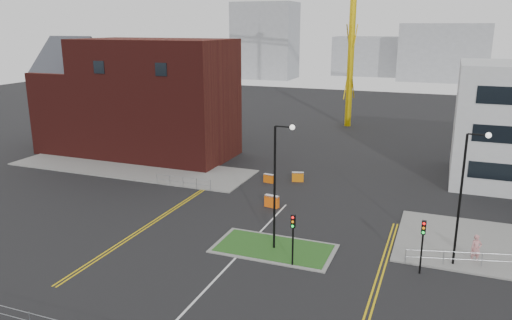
% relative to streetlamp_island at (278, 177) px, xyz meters
% --- Properties ---
extents(ground, '(200.00, 200.00, 0.00)m').
position_rel_streetlamp_island_xyz_m(ground, '(-2.22, -8.00, -5.41)').
color(ground, black).
rests_on(ground, ground).
extents(pavement_left, '(28.00, 8.00, 0.12)m').
position_rel_streetlamp_island_xyz_m(pavement_left, '(-22.22, 14.00, -5.35)').
color(pavement_left, slate).
rests_on(pavement_left, ground).
extents(island_kerb, '(8.60, 4.60, 0.08)m').
position_rel_streetlamp_island_xyz_m(island_kerb, '(-0.22, 0.00, -5.37)').
color(island_kerb, slate).
rests_on(island_kerb, ground).
extents(grass_island, '(8.00, 4.00, 0.12)m').
position_rel_streetlamp_island_xyz_m(grass_island, '(-0.22, 0.00, -5.35)').
color(grass_island, '#21501A').
rests_on(grass_island, ground).
extents(brick_building, '(24.20, 10.07, 14.24)m').
position_rel_streetlamp_island_xyz_m(brick_building, '(-25.19, 20.00, 1.44)').
color(brick_building, '#451411').
rests_on(brick_building, ground).
extents(streetlamp_island, '(1.46, 0.36, 9.18)m').
position_rel_streetlamp_island_xyz_m(streetlamp_island, '(0.00, 0.00, 0.00)').
color(streetlamp_island, black).
rests_on(streetlamp_island, ground).
extents(streetlamp_right_near, '(1.46, 0.36, 9.18)m').
position_rel_streetlamp_island_xyz_m(streetlamp_right_near, '(12.00, 2.00, 0.00)').
color(streetlamp_right_near, black).
rests_on(streetlamp_right_near, ground).
extents(traffic_light_island, '(0.28, 0.33, 3.65)m').
position_rel_streetlamp_island_xyz_m(traffic_light_island, '(1.78, -2.02, -2.85)').
color(traffic_light_island, black).
rests_on(traffic_light_island, ground).
extents(traffic_light_right, '(0.28, 0.33, 3.65)m').
position_rel_streetlamp_island_xyz_m(traffic_light_right, '(9.78, -0.02, -2.85)').
color(traffic_light_right, black).
rests_on(traffic_light_right, ground).
extents(railing_left, '(6.05, 0.05, 1.10)m').
position_rel_streetlamp_island_xyz_m(railing_left, '(-13.22, 10.00, -4.67)').
color(railing_left, gray).
rests_on(railing_left, ground).
extents(centre_line, '(0.15, 30.00, 0.01)m').
position_rel_streetlamp_island_xyz_m(centre_line, '(-2.22, -6.00, -5.41)').
color(centre_line, silver).
rests_on(centre_line, ground).
extents(yellow_left_a, '(0.12, 24.00, 0.01)m').
position_rel_streetlamp_island_xyz_m(yellow_left_a, '(-11.22, 2.00, -5.41)').
color(yellow_left_a, gold).
rests_on(yellow_left_a, ground).
extents(yellow_left_b, '(0.12, 24.00, 0.01)m').
position_rel_streetlamp_island_xyz_m(yellow_left_b, '(-10.92, 2.00, -5.41)').
color(yellow_left_b, gold).
rests_on(yellow_left_b, ground).
extents(yellow_right_a, '(0.12, 20.00, 0.01)m').
position_rel_streetlamp_island_xyz_m(yellow_right_a, '(7.28, -2.00, -5.41)').
color(yellow_right_a, gold).
rests_on(yellow_right_a, ground).
extents(yellow_right_b, '(0.12, 20.00, 0.01)m').
position_rel_streetlamp_island_xyz_m(yellow_right_b, '(7.58, -2.00, -5.41)').
color(yellow_right_b, gold).
rests_on(yellow_right_b, ground).
extents(skyline_a, '(18.00, 12.00, 22.00)m').
position_rel_streetlamp_island_xyz_m(skyline_a, '(-42.22, 112.00, 5.59)').
color(skyline_a, gray).
rests_on(skyline_a, ground).
extents(skyline_b, '(24.00, 12.00, 16.00)m').
position_rel_streetlamp_island_xyz_m(skyline_b, '(7.78, 122.00, 2.59)').
color(skyline_b, gray).
rests_on(skyline_b, ground).
extents(skyline_d, '(30.00, 12.00, 12.00)m').
position_rel_streetlamp_island_xyz_m(skyline_d, '(-10.22, 132.00, 0.59)').
color(skyline_d, gray).
rests_on(skyline_d, ground).
extents(pedestrian, '(0.81, 0.64, 1.97)m').
position_rel_streetlamp_island_xyz_m(pedestrian, '(13.16, 3.02, -4.43)').
color(pedestrian, '#D4898A').
rests_on(pedestrian, ground).
extents(barrier_left, '(1.25, 0.71, 1.00)m').
position_rel_streetlamp_island_xyz_m(barrier_left, '(-3.22, 16.00, -4.87)').
color(barrier_left, orange).
rests_on(barrier_left, ground).
extents(barrier_mid, '(1.11, 0.53, 0.89)m').
position_rel_streetlamp_island_xyz_m(barrier_mid, '(-5.87, 14.56, -4.93)').
color(barrier_mid, '#CA550B').
rests_on(barrier_mid, ground).
extents(barrier_right, '(1.34, 0.63, 1.09)m').
position_rel_streetlamp_island_xyz_m(barrier_right, '(-3.22, 8.00, -4.82)').
color(barrier_right, '#F55D0D').
rests_on(barrier_right, ground).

